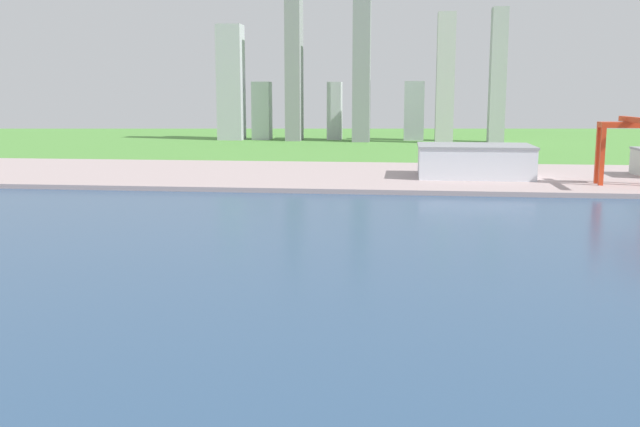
% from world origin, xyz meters
% --- Properties ---
extents(ground_plane, '(2400.00, 2400.00, 0.00)m').
position_xyz_m(ground_plane, '(0.00, 300.00, 0.00)').
color(ground_plane, '#51903C').
extents(water_bay, '(840.00, 360.00, 0.15)m').
position_xyz_m(water_bay, '(0.00, 240.00, 0.07)').
color(water_bay, '#2D4C70').
rests_on(water_bay, ground).
extents(industrial_pier, '(840.00, 140.00, 2.50)m').
position_xyz_m(industrial_pier, '(0.00, 490.00, 1.25)').
color(industrial_pier, '#AD9897').
rests_on(industrial_pier, ground).
extents(port_crane_red, '(27.24, 47.99, 34.13)m').
position_xyz_m(port_crane_red, '(120.99, 452.12, 27.77)').
color(port_crane_red, red).
rests_on(port_crane_red, industrial_pier).
extents(warehouse_main, '(62.24, 42.46, 17.68)m').
position_xyz_m(warehouse_main, '(49.07, 481.50, 11.36)').
color(warehouse_main, silver).
rests_on(warehouse_main, industrial_pier).
extents(distant_skyline, '(293.16, 60.01, 149.61)m').
position_xyz_m(distant_skyline, '(-58.10, 818.94, 60.08)').
color(distant_skyline, '#ACACB8').
rests_on(distant_skyline, ground).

